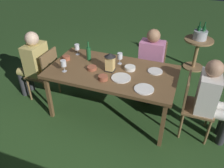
{
  "coord_description": "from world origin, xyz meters",
  "views": [
    {
      "loc": [
        -0.95,
        2.57,
        2.37
      ],
      "look_at": [
        0.0,
        0.0,
        0.53
      ],
      "focal_mm": 36.55,
      "sensor_mm": 36.0,
      "label": 1
    }
  ],
  "objects_px": {
    "person_in_pink": "(150,61)",
    "bowl_dip": "(92,68)",
    "chair_head_far": "(45,72)",
    "plate_b": "(155,71)",
    "bowl_olives": "(66,58)",
    "ice_bucket": "(200,34)",
    "wine_glass_a": "(120,56)",
    "bowl_bread": "(130,68)",
    "wine_glass_b": "(77,47)",
    "dining_table": "(112,74)",
    "person_in_cream": "(212,98)",
    "bowl_salad": "(103,78)",
    "side_table": "(197,49)",
    "chair_head_near": "(193,104)",
    "green_bottle_on_table": "(89,53)",
    "chair_side_left_a": "(152,64)",
    "person_in_mustard": "(33,62)",
    "wine_glass_c": "(63,64)",
    "plate_a": "(144,89)",
    "lantern_centerpiece": "(110,61)",
    "plate_c": "(121,78)"
  },
  "relations": [
    {
      "from": "wine_glass_a",
      "to": "bowl_bread",
      "type": "relative_size",
      "value": 1.1
    },
    {
      "from": "person_in_cream",
      "to": "bowl_salad",
      "type": "bearing_deg",
      "value": 10.82
    },
    {
      "from": "person_in_cream",
      "to": "side_table",
      "type": "bearing_deg",
      "value": -82.83
    },
    {
      "from": "dining_table",
      "to": "wine_glass_a",
      "type": "distance_m",
      "value": 0.29
    },
    {
      "from": "plate_a",
      "to": "bowl_bread",
      "type": "bearing_deg",
      "value": -53.53
    },
    {
      "from": "person_in_pink",
      "to": "bowl_bread",
      "type": "bearing_deg",
      "value": 72.53
    },
    {
      "from": "lantern_centerpiece",
      "to": "wine_glass_c",
      "type": "height_order",
      "value": "lantern_centerpiece"
    },
    {
      "from": "chair_head_near",
      "to": "bowl_salad",
      "type": "xyz_separation_m",
      "value": [
        1.17,
        0.26,
        0.3
      ]
    },
    {
      "from": "chair_head_near",
      "to": "side_table",
      "type": "relative_size",
      "value": 1.39
    },
    {
      "from": "bowl_bread",
      "to": "ice_bucket",
      "type": "height_order",
      "value": "ice_bucket"
    },
    {
      "from": "plate_b",
      "to": "side_table",
      "type": "relative_size",
      "value": 0.33
    },
    {
      "from": "chair_head_far",
      "to": "plate_a",
      "type": "height_order",
      "value": "chair_head_far"
    },
    {
      "from": "person_in_cream",
      "to": "bowl_olives",
      "type": "xyz_separation_m",
      "value": [
        2.1,
        -0.07,
        0.15
      ]
    },
    {
      "from": "chair_head_far",
      "to": "side_table",
      "type": "xyz_separation_m",
      "value": [
        -2.24,
        -1.92,
        -0.07
      ]
    },
    {
      "from": "bowl_salad",
      "to": "lantern_centerpiece",
      "type": "bearing_deg",
      "value": -90.5
    },
    {
      "from": "chair_side_left_a",
      "to": "wine_glass_b",
      "type": "bearing_deg",
      "value": 28.39
    },
    {
      "from": "person_in_pink",
      "to": "plate_a",
      "type": "distance_m",
      "value": 0.99
    },
    {
      "from": "green_bottle_on_table",
      "to": "bowl_dip",
      "type": "relative_size",
      "value": 2.14
    },
    {
      "from": "green_bottle_on_table",
      "to": "wine_glass_a",
      "type": "xyz_separation_m",
      "value": [
        -0.48,
        -0.04,
        0.01
      ]
    },
    {
      "from": "chair_head_near",
      "to": "lantern_centerpiece",
      "type": "xyz_separation_m",
      "value": [
        1.17,
        0.01,
        0.42
      ]
    },
    {
      "from": "chair_side_left_a",
      "to": "bowl_salad",
      "type": "xyz_separation_m",
      "value": [
        0.43,
        1.13,
        0.3
      ]
    },
    {
      "from": "plate_a",
      "to": "ice_bucket",
      "type": "height_order",
      "value": "ice_bucket"
    },
    {
      "from": "chair_head_near",
      "to": "bowl_bread",
      "type": "bearing_deg",
      "value": -7.11
    },
    {
      "from": "chair_head_near",
      "to": "bowl_salad",
      "type": "relative_size",
      "value": 6.96
    },
    {
      "from": "wine_glass_b",
      "to": "ice_bucket",
      "type": "relative_size",
      "value": 0.49
    },
    {
      "from": "dining_table",
      "to": "ice_bucket",
      "type": "distance_m",
      "value": 2.21
    },
    {
      "from": "lantern_centerpiece",
      "to": "person_in_mustard",
      "type": "bearing_deg",
      "value": -0.26
    },
    {
      "from": "wine_glass_c",
      "to": "bowl_salad",
      "type": "xyz_separation_m",
      "value": [
        -0.59,
        0.01,
        -0.09
      ]
    },
    {
      "from": "person_in_pink",
      "to": "bowl_dip",
      "type": "bearing_deg",
      "value": 47.64
    },
    {
      "from": "chair_head_far",
      "to": "plate_b",
      "type": "bearing_deg",
      "value": -174.05
    },
    {
      "from": "bowl_bread",
      "to": "side_table",
      "type": "bearing_deg",
      "value": -115.84
    },
    {
      "from": "person_in_pink",
      "to": "lantern_centerpiece",
      "type": "height_order",
      "value": "person_in_pink"
    },
    {
      "from": "green_bottle_on_table",
      "to": "bowl_salad",
      "type": "height_order",
      "value": "green_bottle_on_table"
    },
    {
      "from": "bowl_dip",
      "to": "wine_glass_a",
      "type": "bearing_deg",
      "value": -136.69
    },
    {
      "from": "chair_side_left_a",
      "to": "wine_glass_b",
      "type": "height_order",
      "value": "wine_glass_b"
    },
    {
      "from": "plate_a",
      "to": "side_table",
      "type": "bearing_deg",
      "value": -104.46
    },
    {
      "from": "dining_table",
      "to": "bowl_salad",
      "type": "relative_size",
      "value": 14.34
    },
    {
      "from": "chair_side_left_a",
      "to": "side_table",
      "type": "bearing_deg",
      "value": -123.67
    },
    {
      "from": "bowl_olives",
      "to": "ice_bucket",
      "type": "xyz_separation_m",
      "value": [
        -1.86,
        -1.85,
        -0.06
      ]
    },
    {
      "from": "person_in_mustard",
      "to": "wine_glass_c",
      "type": "distance_m",
      "value": 0.8
    },
    {
      "from": "dining_table",
      "to": "chair_head_far",
      "type": "relative_size",
      "value": 2.06
    },
    {
      "from": "bowl_salad",
      "to": "wine_glass_c",
      "type": "bearing_deg",
      "value": -1.29
    },
    {
      "from": "wine_glass_a",
      "to": "wine_glass_c",
      "type": "relative_size",
      "value": 1.0
    },
    {
      "from": "person_in_cream",
      "to": "person_in_mustard",
      "type": "height_order",
      "value": "same"
    },
    {
      "from": "dining_table",
      "to": "plate_c",
      "type": "xyz_separation_m",
      "value": [
        -0.18,
        0.15,
        0.06
      ]
    },
    {
      "from": "chair_head_near",
      "to": "bowl_bread",
      "type": "xyz_separation_m",
      "value": [
        0.92,
        -0.11,
        0.3
      ]
    },
    {
      "from": "chair_side_left_a",
      "to": "side_table",
      "type": "height_order",
      "value": "chair_side_left_a"
    },
    {
      "from": "green_bottle_on_table",
      "to": "chair_side_left_a",
      "type": "bearing_deg",
      "value": -140.64
    },
    {
      "from": "chair_head_far",
      "to": "ice_bucket",
      "type": "relative_size",
      "value": 2.53
    },
    {
      "from": "person_in_cream",
      "to": "chair_side_left_a",
      "type": "height_order",
      "value": "person_in_cream"
    }
  ]
}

